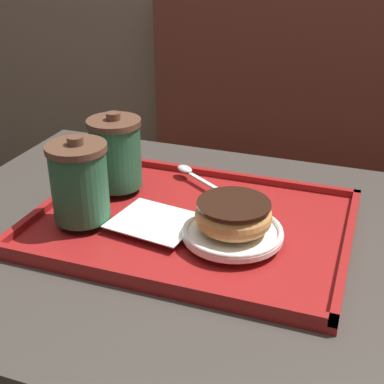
% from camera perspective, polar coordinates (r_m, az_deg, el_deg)
% --- Properties ---
extents(booth_bench, '(1.41, 0.44, 1.00)m').
position_cam_1_polar(booth_bench, '(1.77, 16.55, -3.92)').
color(booth_bench, brown).
rests_on(booth_bench, ground_plane).
extents(cafe_table, '(0.92, 0.70, 0.75)m').
position_cam_1_polar(cafe_table, '(0.94, 0.59, -13.56)').
color(cafe_table, '#38332D').
rests_on(cafe_table, ground_plane).
extents(serving_tray, '(0.49, 0.36, 0.02)m').
position_cam_1_polar(serving_tray, '(0.85, -0.00, -3.42)').
color(serving_tray, maroon).
rests_on(serving_tray, cafe_table).
extents(napkin_paper, '(0.14, 0.12, 0.00)m').
position_cam_1_polar(napkin_paper, '(0.83, -3.97, -3.12)').
color(napkin_paper, white).
rests_on(napkin_paper, serving_tray).
extents(coffee_cup_front, '(0.09, 0.09, 0.13)m').
position_cam_1_polar(coffee_cup_front, '(0.83, -11.93, 1.12)').
color(coffee_cup_front, '#235638').
rests_on(coffee_cup_front, serving_tray).
extents(coffee_cup_rear, '(0.09, 0.09, 0.13)m').
position_cam_1_polar(coffee_cup_rear, '(0.92, -8.14, 4.18)').
color(coffee_cup_rear, '#235638').
rests_on(coffee_cup_rear, serving_tray).
extents(plate_with_chocolate_donut, '(0.15, 0.15, 0.01)m').
position_cam_1_polar(plate_with_chocolate_donut, '(0.79, 4.37, -4.23)').
color(plate_with_chocolate_donut, white).
rests_on(plate_with_chocolate_donut, serving_tray).
extents(donut_chocolate_glazed, '(0.11, 0.11, 0.04)m').
position_cam_1_polar(donut_chocolate_glazed, '(0.77, 4.44, -2.46)').
color(donut_chocolate_glazed, tan).
rests_on(donut_chocolate_glazed, plate_with_chocolate_donut).
extents(spoon, '(0.14, 0.10, 0.01)m').
position_cam_1_polar(spoon, '(0.97, 0.06, 1.93)').
color(spoon, silver).
rests_on(spoon, serving_tray).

